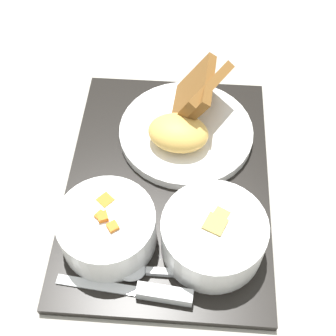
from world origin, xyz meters
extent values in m
plane|color=#ADA89E|center=(0.00, 0.00, 0.00)|extent=(4.00, 4.00, 0.00)
cube|color=black|center=(0.00, 0.00, 0.01)|extent=(0.41, 0.30, 0.01)
cylinder|color=white|center=(-0.10, 0.07, 0.04)|extent=(0.13, 0.13, 0.06)
torus|color=white|center=(-0.10, 0.07, 0.07)|extent=(0.13, 0.13, 0.01)
cylinder|color=#8EBC6B|center=(-0.11, 0.07, 0.06)|extent=(0.05, 0.05, 0.01)
cylinder|color=#8EBC6B|center=(-0.11, 0.08, 0.07)|extent=(0.06, 0.06, 0.01)
cylinder|color=#8EBC6B|center=(-0.10, 0.07, 0.06)|extent=(0.04, 0.04, 0.02)
cylinder|color=#8EBC6B|center=(-0.11, 0.07, 0.06)|extent=(0.05, 0.05, 0.02)
cylinder|color=#8EBC6B|center=(-0.08, 0.07, 0.06)|extent=(0.05, 0.05, 0.01)
cylinder|color=#8EBC6B|center=(-0.08, 0.06, 0.06)|extent=(0.05, 0.05, 0.01)
cube|color=orange|center=(-0.10, 0.07, 0.07)|extent=(0.02, 0.02, 0.02)
cube|color=orange|center=(-0.12, 0.06, 0.07)|extent=(0.02, 0.02, 0.02)
cube|color=orange|center=(-0.08, 0.08, 0.07)|extent=(0.03, 0.03, 0.01)
cube|color=orange|center=(-0.10, 0.08, 0.07)|extent=(0.02, 0.02, 0.02)
cylinder|color=white|center=(-0.10, -0.07, 0.04)|extent=(0.14, 0.14, 0.06)
torus|color=white|center=(-0.10, -0.07, 0.07)|extent=(0.14, 0.14, 0.01)
cylinder|color=olive|center=(-0.10, -0.07, 0.05)|extent=(0.12, 0.12, 0.04)
cube|color=tan|center=(-0.10, -0.07, 0.07)|extent=(0.03, 0.03, 0.02)
cube|color=tan|center=(-0.09, -0.07, 0.07)|extent=(0.03, 0.03, 0.01)
cylinder|color=white|center=(0.09, -0.02, 0.02)|extent=(0.21, 0.21, 0.02)
ellipsoid|color=#EAB756|center=(0.06, -0.01, 0.05)|extent=(0.08, 0.10, 0.04)
cube|color=brown|center=(0.13, -0.03, 0.06)|extent=(0.11, 0.08, 0.10)
cube|color=brown|center=(0.13, -0.04, 0.05)|extent=(0.12, 0.11, 0.10)
cube|color=silver|center=(-0.17, 0.08, 0.01)|extent=(0.02, 0.11, 0.00)
cube|color=silver|center=(-0.18, -0.01, 0.02)|extent=(0.02, 0.07, 0.02)
ellipsoid|color=silver|center=(-0.15, 0.04, 0.02)|extent=(0.03, 0.04, 0.01)
cube|color=silver|center=(-0.15, -0.03, 0.02)|extent=(0.01, 0.10, 0.01)
camera|label=1|loc=(-0.39, -0.03, 0.58)|focal=50.00mm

